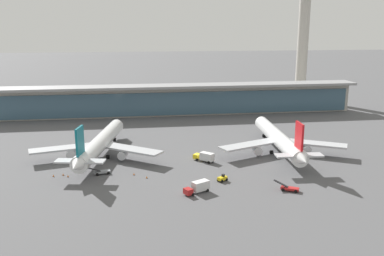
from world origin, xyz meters
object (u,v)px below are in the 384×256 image
at_px(service_truck_on_taxiway_red, 198,187).
at_px(safety_cone_alpha, 68,176).
at_px(airliner_centre_stand, 279,139).
at_px(safety_cone_bravo, 147,177).
at_px(safety_cone_delta, 63,174).
at_px(safety_cone_charlie, 53,176).
at_px(airliner_left_stand, 100,143).
at_px(service_truck_by_tail_red, 289,188).
at_px(service_truck_under_wing_yellow, 205,157).
at_px(service_truck_near_nose_yellow, 222,178).
at_px(service_truck_mid_apron_grey, 101,172).
at_px(control_tower, 304,26).
at_px(safety_cone_echo, 134,174).

bearing_deg(service_truck_on_taxiway_red, safety_cone_alpha, 154.14).
relative_size(airliner_centre_stand, safety_cone_bravo, 82.93).
bearing_deg(safety_cone_delta, safety_cone_charlie, -165.48).
distance_m(safety_cone_bravo, safety_cone_charlie, 27.72).
xyz_separation_m(airliner_left_stand, service_truck_by_tail_red, (52.20, -38.04, -4.06)).
bearing_deg(airliner_centre_stand, service_truck_on_taxiway_red, -136.39).
xyz_separation_m(safety_cone_alpha, safety_cone_delta, (-1.63, 1.57, 0.00)).
height_order(service_truck_under_wing_yellow, service_truck_by_tail_red, service_truck_under_wing_yellow).
bearing_deg(service_truck_under_wing_yellow, safety_cone_alpha, -168.80).
bearing_deg(safety_cone_alpha, safety_cone_bravo, -10.84).
xyz_separation_m(service_truck_by_tail_red, safety_cone_bravo, (-37.58, 15.47, -0.49)).
bearing_deg(airliner_centre_stand, safety_cone_delta, -169.60).
xyz_separation_m(service_truck_near_nose_yellow, service_truck_mid_apron_grey, (-34.67, 10.98, -0.07)).
bearing_deg(airliner_centre_stand, safety_cone_charlie, -169.45).
bearing_deg(service_truck_under_wing_yellow, service_truck_mid_apron_grey, -167.13).
xyz_separation_m(airliner_centre_stand, safety_cone_alpha, (-69.85, -14.70, -4.55)).
relative_size(service_truck_by_tail_red, service_truck_on_taxiway_red, 0.88).
bearing_deg(airliner_left_stand, safety_cone_bravo, -57.06).
height_order(airliner_centre_stand, service_truck_mid_apron_grey, airliner_centre_stand).
distance_m(control_tower, safety_cone_alpha, 175.87).
bearing_deg(safety_cone_bravo, service_truck_by_tail_red, -22.37).
bearing_deg(airliner_centre_stand, service_truck_mid_apron_grey, -167.10).
height_order(service_truck_near_nose_yellow, service_truck_on_taxiway_red, service_truck_on_taxiway_red).
bearing_deg(safety_cone_charlie, airliner_centre_stand, 10.55).
distance_m(airliner_left_stand, safety_cone_charlie, 21.87).
bearing_deg(service_truck_by_tail_red, service_truck_mid_apron_grey, 157.79).
relative_size(service_truck_on_taxiway_red, safety_cone_charlie, 10.75).
height_order(safety_cone_alpha, safety_cone_bravo, same).
distance_m(airliner_centre_stand, safety_cone_echo, 53.19).
bearing_deg(service_truck_under_wing_yellow, airliner_left_stand, 164.09).
xyz_separation_m(service_truck_near_nose_yellow, safety_cone_alpha, (-44.32, 10.07, -0.56)).
relative_size(airliner_left_stand, service_truck_mid_apron_grey, 8.32).
distance_m(service_truck_near_nose_yellow, service_truck_mid_apron_grey, 36.37).
bearing_deg(service_truck_mid_apron_grey, safety_cone_charlie, -179.92).
xyz_separation_m(service_truck_mid_apron_grey, safety_cone_charlie, (-13.93, -0.02, -0.49)).
bearing_deg(safety_cone_charlie, service_truck_under_wing_yellow, 9.14).
distance_m(safety_cone_charlie, safety_cone_echo, 23.65).
relative_size(service_truck_near_nose_yellow, safety_cone_alpha, 4.75).
bearing_deg(safety_cone_alpha, service_truck_by_tail_red, -18.17).
bearing_deg(service_truck_on_taxiway_red, safety_cone_echo, 135.76).
bearing_deg(service_truck_mid_apron_grey, safety_cone_delta, 176.61).
bearing_deg(airliner_left_stand, service_truck_by_tail_red, -36.08).
xyz_separation_m(service_truck_under_wing_yellow, safety_cone_charlie, (-46.82, -7.53, -1.37)).
bearing_deg(service_truck_on_taxiway_red, control_tower, 58.32).
xyz_separation_m(airliner_centre_stand, service_truck_under_wing_yellow, (-27.31, -6.28, -3.17)).
distance_m(airliner_centre_stand, service_truck_near_nose_yellow, 35.79).
relative_size(service_truck_near_nose_yellow, safety_cone_charlie, 4.75).
relative_size(airliner_left_stand, service_truck_on_taxiway_red, 7.67).
height_order(airliner_left_stand, airliner_centre_stand, same).
xyz_separation_m(service_truck_near_nose_yellow, safety_cone_delta, (-45.95, 11.64, -0.56)).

